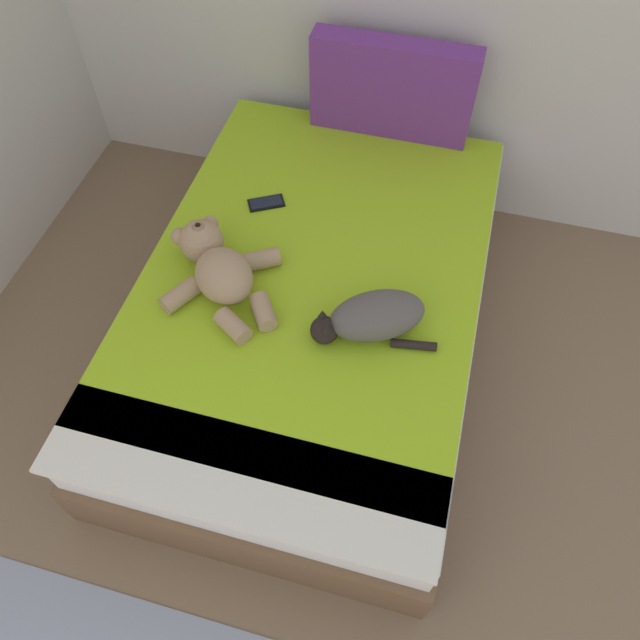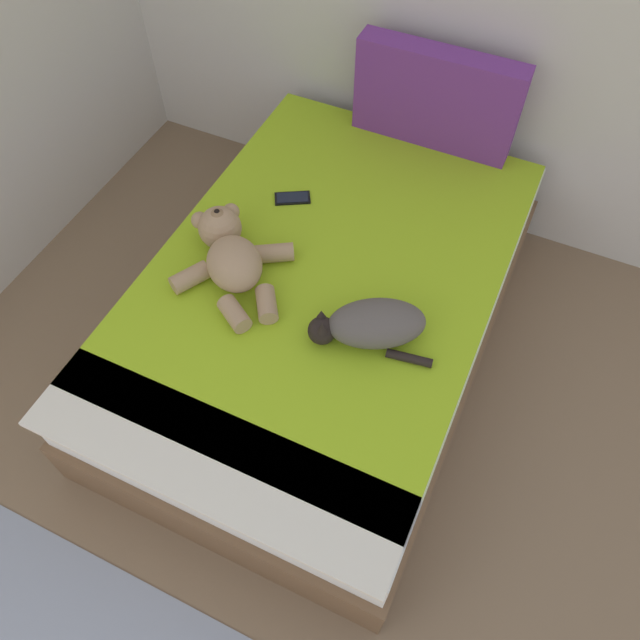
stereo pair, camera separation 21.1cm
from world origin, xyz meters
The scene contains 5 objects.
bed centered at (1.51, 3.32, 0.25)m, with size 1.32×1.98×0.50m.
patterned_cushion centered at (1.62, 4.23, 0.72)m, with size 0.71×0.12×0.43m.
cat centered at (1.78, 3.12, 0.57)m, with size 0.44×0.33×0.15m.
teddy_bear centered at (1.19, 3.19, 0.58)m, with size 0.50×0.49×0.18m.
cell_phone centered at (1.23, 3.63, 0.51)m, with size 0.16×0.14×0.01m.
Camera 2 is at (2.13, 1.96, 2.30)m, focal length 34.35 mm.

